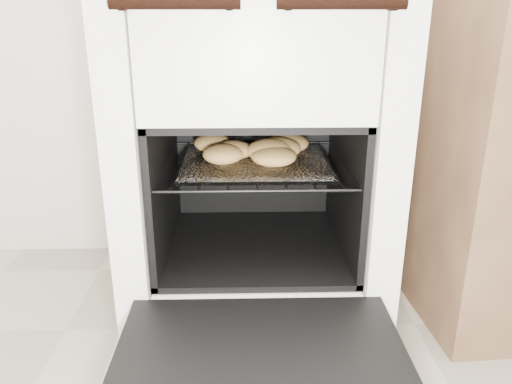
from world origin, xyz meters
TOP-DOWN VIEW (x-y plane):
  - stove at (-0.13, 1.14)m, footprint 0.65×0.72m
  - oven_door at (-0.13, 0.59)m, footprint 0.58×0.45m
  - oven_rack at (-0.13, 1.07)m, footprint 0.47×0.45m
  - foil_sheet at (-0.13, 1.05)m, footprint 0.37×0.32m
  - baked_rolls at (-0.12, 1.08)m, footprint 0.35×0.27m

SIDE VIEW (x-z plane):
  - oven_door at x=-0.13m, z-range 0.20..0.24m
  - oven_rack at x=-0.13m, z-range 0.48..0.48m
  - stove at x=-0.13m, z-range -0.01..0.98m
  - foil_sheet at x=-0.13m, z-range 0.48..0.49m
  - baked_rolls at x=-0.12m, z-range 0.49..0.54m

